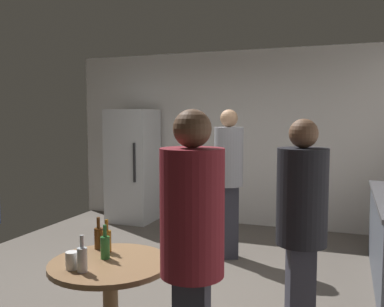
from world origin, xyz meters
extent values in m
cube|color=#5B544C|center=(0.00, 0.00, -0.05)|extent=(5.20, 5.20, 0.10)
cube|color=silver|center=(0.00, 2.63, 1.35)|extent=(5.32, 0.06, 2.70)
cube|color=silver|center=(-1.54, 2.20, 0.90)|extent=(0.70, 0.65, 1.80)
cube|color=#262628|center=(-1.33, 1.86, 0.99)|extent=(0.03, 0.03, 0.60)
cylinder|color=olive|center=(0.25, -1.44, 0.72)|extent=(0.80, 0.80, 0.03)
cylinder|color=#8C5919|center=(0.13, -1.28, 0.81)|extent=(0.06, 0.06, 0.15)
cylinder|color=#8C5919|center=(0.13, -1.28, 0.93)|extent=(0.02, 0.02, 0.08)
cylinder|color=#593314|center=(0.03, -1.24, 0.81)|extent=(0.06, 0.06, 0.15)
cylinder|color=#593314|center=(0.03, -1.24, 0.93)|extent=(0.02, 0.02, 0.08)
cylinder|color=#26662D|center=(0.19, -1.41, 0.81)|extent=(0.06, 0.06, 0.15)
cylinder|color=#26662D|center=(0.19, -1.41, 0.93)|extent=(0.02, 0.02, 0.08)
cylinder|color=silver|center=(0.19, -1.67, 0.81)|extent=(0.06, 0.06, 0.15)
cylinder|color=silver|center=(0.19, -1.67, 0.93)|extent=(0.02, 0.02, 0.08)
cylinder|color=white|center=(0.10, -1.65, 0.79)|extent=(0.08, 0.08, 0.11)
cube|color=#2D2D38|center=(1.42, -0.92, 0.41)|extent=(0.23, 0.26, 0.82)
cylinder|color=black|center=(1.42, -0.92, 1.15)|extent=(0.42, 0.42, 0.65)
sphere|color=brown|center=(1.42, -0.92, 1.58)|extent=(0.20, 0.20, 0.20)
cylinder|color=maroon|center=(0.95, -1.76, 1.19)|extent=(0.39, 0.39, 0.67)
sphere|color=brown|center=(0.95, -1.76, 1.62)|extent=(0.20, 0.20, 0.20)
cube|color=#2D2D38|center=(0.39, 0.97, 0.44)|extent=(0.27, 0.25, 0.87)
cylinder|color=gray|center=(0.39, 0.97, 1.22)|extent=(0.45, 0.45, 0.69)
sphere|color=tan|center=(0.39, 0.97, 1.67)|extent=(0.21, 0.21, 0.21)
camera|label=1|loc=(1.70, -3.79, 1.69)|focal=39.41mm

